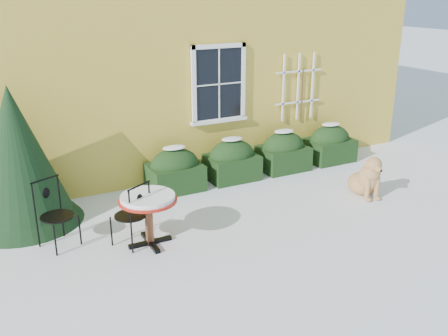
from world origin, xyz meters
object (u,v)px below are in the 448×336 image
patio_chair_far (55,214)px  evergreen_shrub (18,170)px  bistro_table (148,204)px  patio_chair_near (132,214)px  dog (367,179)px

patio_chair_far → evergreen_shrub: bearing=82.7°
evergreen_shrub → bistro_table: size_ratio=2.63×
patio_chair_far → bistro_table: bearing=-51.7°
evergreen_shrub → patio_chair_far: (0.36, -1.13, -0.42)m
evergreen_shrub → patio_chair_far: size_ratio=2.21×
bistro_table → patio_chair_near: patio_chair_near is taller
evergreen_shrub → dog: evergreen_shrub is taller
dog → patio_chair_far: bearing=-176.9°
patio_chair_far → dog: 5.76m
evergreen_shrub → bistro_table: (1.65, -1.78, -0.26)m
patio_chair_far → patio_chair_near: bearing=-51.9°
bistro_table → dog: (4.42, -0.07, -0.35)m
patio_chair_near → evergreen_shrub: bearing=-78.7°
evergreen_shrub → patio_chair_far: evergreen_shrub is taller
bistro_table → dog: size_ratio=0.97×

